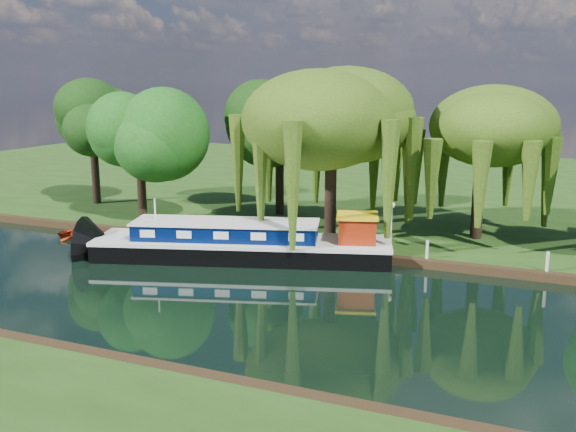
% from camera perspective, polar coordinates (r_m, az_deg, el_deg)
% --- Properties ---
extents(ground, '(120.00, 120.00, 0.00)m').
position_cam_1_polar(ground, '(28.43, 2.97, -8.31)').
color(ground, black).
extents(far_bank, '(120.00, 52.00, 0.45)m').
position_cam_1_polar(far_bank, '(60.57, 13.94, 2.51)').
color(far_bank, '#203D10').
rests_on(far_bank, ground).
extents(dutch_barge, '(16.92, 8.37, 3.49)m').
position_cam_1_polar(dutch_barge, '(36.02, -3.88, -2.48)').
color(dutch_barge, black).
rests_on(dutch_barge, ground).
extents(red_dinghy, '(4.06, 3.32, 0.74)m').
position_cam_1_polar(red_dinghy, '(42.77, -17.39, -1.88)').
color(red_dinghy, maroon).
rests_on(red_dinghy, ground).
extents(willow_left, '(8.09, 8.09, 9.70)m').
position_cam_1_polar(willow_left, '(38.05, 3.89, 8.42)').
color(willow_left, black).
rests_on(willow_left, far_bank).
extents(willow_right, '(6.78, 6.78, 8.26)m').
position_cam_1_polar(willow_right, '(39.71, 16.84, 6.62)').
color(willow_right, black).
rests_on(willow_right, far_bank).
extents(tree_far_left, '(5.35, 5.35, 8.62)m').
position_cam_1_polar(tree_far_left, '(43.86, -13.10, 7.12)').
color(tree_far_left, black).
rests_on(tree_far_left, far_bank).
extents(tree_far_back, '(5.10, 5.10, 8.58)m').
position_cam_1_polar(tree_far_back, '(51.44, -17.00, 7.69)').
color(tree_far_back, black).
rests_on(tree_far_back, far_bank).
extents(tree_far_mid, '(5.26, 5.26, 8.60)m').
position_cam_1_polar(tree_far_mid, '(45.23, -0.76, 7.61)').
color(tree_far_mid, black).
rests_on(tree_far_mid, far_bank).
extents(lamppost, '(0.36, 0.36, 2.56)m').
position_cam_1_polar(lamppost, '(37.36, 9.20, 0.37)').
color(lamppost, silver).
rests_on(lamppost, far_bank).
extents(mooring_posts, '(19.16, 0.16, 1.00)m').
position_cam_1_polar(mooring_posts, '(35.95, 6.78, -2.43)').
color(mooring_posts, silver).
rests_on(mooring_posts, far_bank).
extents(reeds_near, '(33.70, 1.50, 1.10)m').
position_cam_1_polar(reeds_near, '(19.98, 14.73, -16.22)').
color(reeds_near, '#235416').
rests_on(reeds_near, ground).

